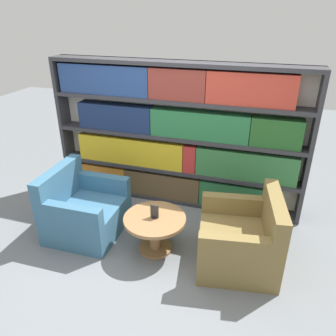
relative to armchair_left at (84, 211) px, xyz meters
The scene contains 6 objects.
ground_plane 0.93m from the armchair_left, 15.25° to the right, with size 14.00×14.00×0.00m, color slate.
bookshelf 1.52m from the armchair_left, 51.51° to the left, with size 3.40×0.30×1.94m.
armchair_left is the anchor object (origin of this frame).
armchair_right 1.90m from the armchair_left, ahead, with size 0.94×0.99×0.82m.
coffee_table 0.95m from the armchair_left, ahead, with size 0.69×0.69×0.44m.
table_sign 0.98m from the armchair_left, ahead, with size 0.09×0.06×0.16m.
Camera 1 is at (1.13, -2.66, 2.51)m, focal length 35.00 mm.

